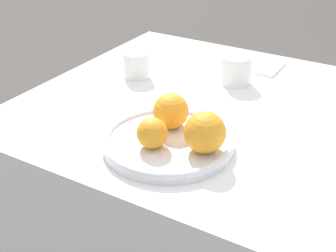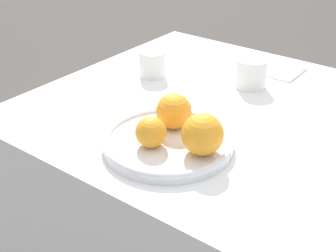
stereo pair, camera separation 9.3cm
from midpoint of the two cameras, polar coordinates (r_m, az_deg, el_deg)
table at (r=1.30m, az=7.44°, el=-13.32°), size 1.13×0.82×0.73m
fruit_platter at (r=0.95m, az=-2.81°, el=-2.02°), size 0.27×0.27×0.03m
orange_0 at (r=0.98m, az=-2.38°, el=1.77°), size 0.08×0.08×0.08m
orange_1 at (r=0.89m, az=1.55°, el=-0.87°), size 0.08×0.08×0.08m
orange_2 at (r=0.91m, az=-4.86°, el=-0.95°), size 0.06×0.06×0.06m
cup_0 at (r=1.28m, az=-5.97°, el=7.40°), size 0.07×0.07×0.07m
cup_1 at (r=1.24m, az=6.15°, el=6.79°), size 0.08×0.08×0.08m
napkin at (r=1.37m, az=9.44°, el=7.16°), size 0.11×0.12×0.01m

